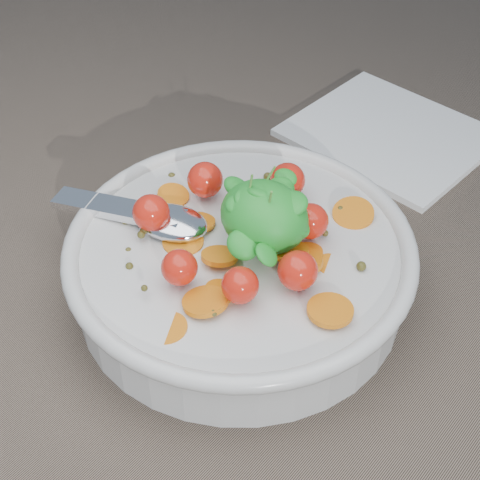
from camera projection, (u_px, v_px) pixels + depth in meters
The scene contains 3 objects.
ground at pixel (245, 260), 0.55m from camera, with size 6.00×6.00×0.00m, color #716051.
bowl at pixel (240, 262), 0.50m from camera, with size 0.26×0.24×0.10m.
napkin at pixel (389, 135), 0.66m from camera, with size 0.16×0.14×0.01m, color white.
Camera 1 is at (0.25, -0.30, 0.38)m, focal length 55.00 mm.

